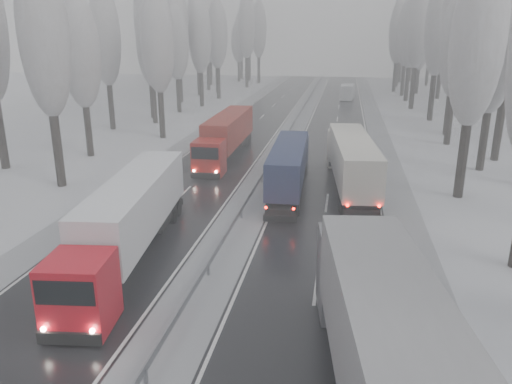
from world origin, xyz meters
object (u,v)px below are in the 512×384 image
(truck_grey_tarp, at_px, (391,357))
(box_truck_distant, at_px, (348,92))
(truck_cream_box, at_px, (351,158))
(truck_red_white, at_px, (130,216))
(truck_red_red, at_px, (227,134))
(truck_blue_box, at_px, (290,162))

(truck_grey_tarp, height_order, box_truck_distant, truck_grey_tarp)
(truck_cream_box, distance_m, box_truck_distant, 54.22)
(box_truck_distant, distance_m, truck_red_white, 69.32)
(truck_grey_tarp, bearing_deg, truck_cream_box, 84.44)
(truck_grey_tarp, bearing_deg, box_truck_distant, 83.03)
(truck_red_white, distance_m, truck_red_red, 22.45)
(truck_cream_box, bearing_deg, truck_red_white, -134.01)
(truck_grey_tarp, height_order, truck_red_white, truck_grey_tarp)
(truck_grey_tarp, height_order, truck_red_red, truck_grey_tarp)
(truck_blue_box, distance_m, truck_cream_box, 4.56)
(truck_red_white, relative_size, truck_red_red, 1.03)
(truck_red_red, bearing_deg, truck_red_white, -90.23)
(truck_grey_tarp, xyz_separation_m, truck_blue_box, (-5.45, 23.64, -0.57))
(truck_blue_box, bearing_deg, truck_red_red, 125.56)
(truck_cream_box, bearing_deg, truck_grey_tarp, -93.41)
(truck_blue_box, distance_m, truck_red_red, 11.40)
(truck_blue_box, bearing_deg, truck_red_white, -118.74)
(truck_cream_box, bearing_deg, truck_blue_box, -175.37)
(truck_grey_tarp, relative_size, truck_red_white, 1.15)
(truck_cream_box, distance_m, truck_red_red, 14.07)
(box_truck_distant, xyz_separation_m, truck_red_red, (-11.19, -45.99, 0.95))
(truck_grey_tarp, bearing_deg, truck_blue_box, 95.13)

